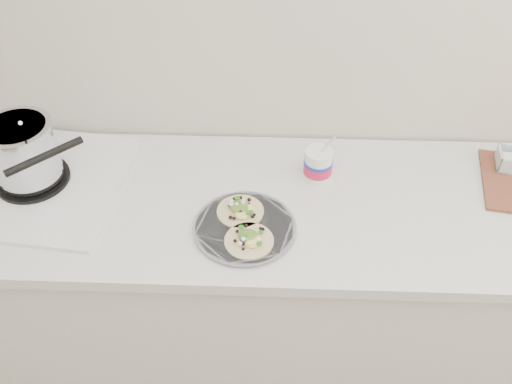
{
  "coord_description": "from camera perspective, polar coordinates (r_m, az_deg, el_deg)",
  "views": [
    {
      "loc": [
        -0.1,
        0.14,
        2.13
      ],
      "look_at": [
        -0.15,
        1.39,
        0.96
      ],
      "focal_mm": 40.0,
      "sensor_mm": 36.0,
      "label": 1
    }
  ],
  "objects": [
    {
      "name": "tub",
      "position": [
        1.82,
        6.34,
        2.96
      ],
      "size": [
        0.09,
        0.09,
        0.21
      ],
      "rotation": [
        0.0,
        0.0,
        0.29
      ],
      "color": "white",
      "rests_on": "counter"
    },
    {
      "name": "counter",
      "position": [
        2.12,
        4.01,
        -9.47
      ],
      "size": [
        2.44,
        0.66,
        0.9
      ],
      "color": "silver",
      "rests_on": "ground"
    },
    {
      "name": "taco_plate",
      "position": [
        1.68,
        -1.15,
        -3.37
      ],
      "size": [
        0.31,
        0.31,
        0.04
      ],
      "rotation": [
        0.0,
        0.0,
        -0.0
      ],
      "color": "slate",
      "rests_on": "counter"
    },
    {
      "name": "stove",
      "position": [
        1.91,
        -21.92,
        2.81
      ],
      "size": [
        0.63,
        0.59,
        0.27
      ],
      "rotation": [
        0.0,
        0.0,
        -0.11
      ],
      "color": "silver",
      "rests_on": "counter"
    }
  ]
}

